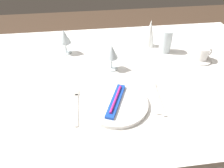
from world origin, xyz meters
The scene contains 13 objects.
ground_plane centered at (0.00, 0.00, 0.00)m, with size 6.00×6.00×0.00m, color #4C3828.
dining_table centered at (0.00, 0.00, 0.66)m, with size 1.80×1.11×0.74m.
dinner_plate centered at (-0.02, -0.24, 0.75)m, with size 0.28×0.28×0.02m, color white.
toothbrush_package centered at (-0.02, -0.24, 0.77)m, with size 0.11×0.21×0.02m.
fork_outer centered at (-0.18, -0.22, 0.74)m, with size 0.02×0.22×0.00m.
dinner_knife centered at (0.15, -0.22, 0.74)m, with size 0.02×0.22×0.00m.
spoon_soup centered at (0.18, -0.19, 0.74)m, with size 0.03×0.22×0.01m.
saucer_left centered at (0.50, 0.06, 0.74)m, with size 0.13×0.13×0.01m, color white.
coffee_cup_left centered at (0.50, 0.06, 0.78)m, with size 0.10×0.08×0.07m.
wine_glass_centre centered at (0.00, 0.04, 0.84)m, with size 0.07×0.07×0.14m.
wine_glass_left centered at (-0.24, 0.24, 0.84)m, with size 0.07×0.07×0.14m.
drink_tumbler centered at (0.34, 0.18, 0.81)m, with size 0.07×0.07×0.13m.
napkin_folded centered at (0.26, 0.26, 0.82)m, with size 0.07×0.07×0.17m, color white.
Camera 1 is at (-0.12, -0.90, 1.39)m, focal length 34.60 mm.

